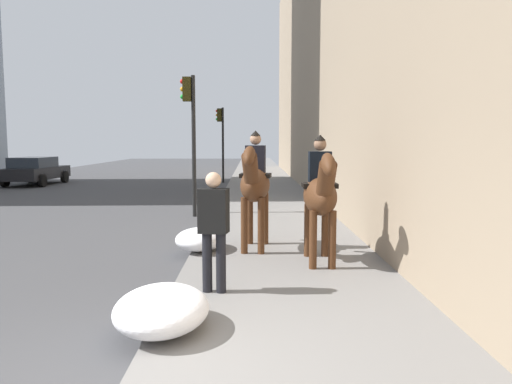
{
  "coord_description": "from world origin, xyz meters",
  "views": [
    {
      "loc": [
        -4.16,
        -1.16,
        2.24
      ],
      "look_at": [
        4.0,
        -1.24,
        1.4
      ],
      "focal_mm": 34.5,
      "sensor_mm": 36.0,
      "label": 1
    }
  ],
  "objects_px": {
    "mounted_horse_far": "(320,194)",
    "mounted_horse_near": "(255,183)",
    "traffic_light_far_curb": "(221,133)",
    "pedestrian_greeting": "(214,224)",
    "traffic_light_near_curb": "(191,123)",
    "car_mid_lane": "(35,170)"
  },
  "relations": [
    {
      "from": "mounted_horse_far",
      "to": "car_mid_lane",
      "type": "relative_size",
      "value": 0.52
    },
    {
      "from": "mounted_horse_near",
      "to": "traffic_light_far_curb",
      "type": "distance_m",
      "value": 17.32
    },
    {
      "from": "mounted_horse_far",
      "to": "pedestrian_greeting",
      "type": "distance_m",
      "value": 2.38
    },
    {
      "from": "traffic_light_far_curb",
      "to": "pedestrian_greeting",
      "type": "bearing_deg",
      "value": -176.89
    },
    {
      "from": "mounted_horse_far",
      "to": "traffic_light_far_curb",
      "type": "xyz_separation_m",
      "value": [
        18.31,
        2.8,
        1.36
      ]
    },
    {
      "from": "mounted_horse_near",
      "to": "pedestrian_greeting",
      "type": "height_order",
      "value": "mounted_horse_near"
    },
    {
      "from": "traffic_light_near_curb",
      "to": "pedestrian_greeting",
      "type": "bearing_deg",
      "value": -170.88
    },
    {
      "from": "car_mid_lane",
      "to": "traffic_light_near_curb",
      "type": "distance_m",
      "value": 14.49
    },
    {
      "from": "mounted_horse_far",
      "to": "traffic_light_near_curb",
      "type": "height_order",
      "value": "traffic_light_near_curb"
    },
    {
      "from": "pedestrian_greeting",
      "to": "mounted_horse_near",
      "type": "bearing_deg",
      "value": -1.65
    },
    {
      "from": "pedestrian_greeting",
      "to": "traffic_light_far_curb",
      "type": "height_order",
      "value": "traffic_light_far_curb"
    },
    {
      "from": "pedestrian_greeting",
      "to": "car_mid_lane",
      "type": "distance_m",
      "value": 21.47
    },
    {
      "from": "traffic_light_near_curb",
      "to": "traffic_light_far_curb",
      "type": "relative_size",
      "value": 1.03
    },
    {
      "from": "mounted_horse_far",
      "to": "mounted_horse_near",
      "type": "bearing_deg",
      "value": -134.16
    },
    {
      "from": "mounted_horse_near",
      "to": "traffic_light_far_curb",
      "type": "xyz_separation_m",
      "value": [
        17.19,
        1.68,
        1.27
      ]
    },
    {
      "from": "mounted_horse_near",
      "to": "car_mid_lane",
      "type": "relative_size",
      "value": 0.54
    },
    {
      "from": "traffic_light_near_curb",
      "to": "mounted_horse_near",
      "type": "bearing_deg",
      "value": -159.88
    },
    {
      "from": "mounted_horse_near",
      "to": "car_mid_lane",
      "type": "bearing_deg",
      "value": -138.05
    },
    {
      "from": "mounted_horse_near",
      "to": "traffic_light_near_curb",
      "type": "distance_m",
      "value": 5.53
    },
    {
      "from": "mounted_horse_far",
      "to": "traffic_light_near_curb",
      "type": "bearing_deg",
      "value": -153.46
    },
    {
      "from": "traffic_light_near_curb",
      "to": "traffic_light_far_curb",
      "type": "height_order",
      "value": "traffic_light_near_curb"
    },
    {
      "from": "car_mid_lane",
      "to": "traffic_light_far_curb",
      "type": "xyz_separation_m",
      "value": [
        1.28,
        -9.54,
        1.95
      ]
    }
  ]
}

